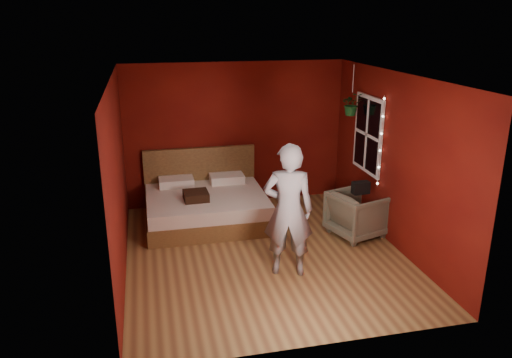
% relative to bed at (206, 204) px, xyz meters
% --- Properties ---
extents(floor, '(4.50, 4.50, 0.00)m').
position_rel_bed_xyz_m(floor, '(0.68, -1.44, -0.29)').
color(floor, olive).
rests_on(floor, ground).
extents(room_walls, '(4.04, 4.54, 2.62)m').
position_rel_bed_xyz_m(room_walls, '(0.68, -1.44, 1.39)').
color(room_walls, '#66130A').
rests_on(room_walls, ground).
extents(window, '(0.05, 0.97, 1.27)m').
position_rel_bed_xyz_m(window, '(2.65, -0.54, 1.21)').
color(window, white).
rests_on(window, room_walls).
extents(fairy_lights, '(0.04, 0.04, 1.45)m').
position_rel_bed_xyz_m(fairy_lights, '(2.62, -1.07, 1.21)').
color(fairy_lights, silver).
rests_on(fairy_lights, room_walls).
extents(bed, '(2.01, 1.71, 1.10)m').
position_rel_bed_xyz_m(bed, '(0.00, 0.00, 0.00)').
color(bed, brown).
rests_on(bed, ground).
extents(person, '(0.76, 0.61, 1.83)m').
position_rel_bed_xyz_m(person, '(0.85, -2.07, 0.63)').
color(person, gray).
rests_on(person, ground).
extents(armchair, '(0.99, 0.97, 0.72)m').
position_rel_bed_xyz_m(armchair, '(2.28, -1.14, 0.07)').
color(armchair, '#6B6A54').
rests_on(armchair, ground).
extents(handbag, '(0.28, 0.15, 0.19)m').
position_rel_bed_xyz_m(handbag, '(2.29, -1.18, 0.53)').
color(handbag, black).
rests_on(handbag, armchair).
extents(throw_pillow, '(0.40, 0.40, 0.14)m').
position_rel_bed_xyz_m(throw_pillow, '(-0.19, -0.31, 0.28)').
color(throw_pillow, black).
rests_on(throw_pillow, bed).
extents(hanging_plant, '(0.38, 0.33, 0.84)m').
position_rel_bed_xyz_m(hanging_plant, '(2.47, -0.22, 1.67)').
color(hanging_plant, silver).
rests_on(hanging_plant, room_walls).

